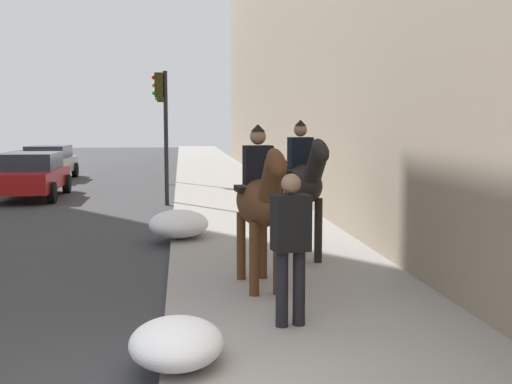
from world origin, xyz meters
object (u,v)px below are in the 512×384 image
at_px(pedestrian_greeting, 291,239).
at_px(traffic_light_far_curb, 163,117).
at_px(mounted_horse_far, 302,182).
at_px(car_mid_lane, 32,174).
at_px(car_far_lane, 48,162).
at_px(mounted_horse_near, 260,199).
at_px(traffic_light_near_curb, 163,116).

xyz_separation_m(pedestrian_greeting, traffic_light_far_curb, (18.25, 1.86, 1.55)).
xyz_separation_m(mounted_horse_far, car_mid_lane, (10.57, 6.73, -0.65)).
bearing_deg(car_far_lane, mounted_horse_near, 19.53).
distance_m(pedestrian_greeting, traffic_light_far_curb, 18.41).
bearing_deg(car_far_lane, car_mid_lane, 7.73).
relative_size(mounted_horse_far, traffic_light_far_curb, 0.58).
bearing_deg(traffic_light_far_curb, mounted_horse_far, -169.74).
distance_m(car_far_lane, traffic_light_far_curb, 5.96).
relative_size(car_far_lane, traffic_light_near_curb, 1.08).
distance_m(mounted_horse_near, pedestrian_greeting, 1.70).
height_order(pedestrian_greeting, car_mid_lane, pedestrian_greeting).
bearing_deg(traffic_light_far_curb, traffic_light_near_curb, -178.52).
xyz_separation_m(pedestrian_greeting, car_far_lane, (21.00, 6.80, -0.34)).
bearing_deg(mounted_horse_near, traffic_light_far_curb, -179.45).
bearing_deg(car_far_lane, mounted_horse_far, 23.98).
height_order(pedestrian_greeting, traffic_light_far_curb, traffic_light_far_curb).
relative_size(mounted_horse_near, mounted_horse_far, 0.97).
height_order(mounted_horse_near, car_mid_lane, mounted_horse_near).
height_order(mounted_horse_near, mounted_horse_far, mounted_horse_far).
bearing_deg(traffic_light_near_curb, car_mid_lane, 60.44).
distance_m(mounted_horse_near, mounted_horse_far, 2.06).
height_order(pedestrian_greeting, traffic_light_near_curb, traffic_light_near_curb).
distance_m(car_mid_lane, car_far_lane, 6.98).
distance_m(pedestrian_greeting, traffic_light_near_curb, 11.90).
height_order(pedestrian_greeting, car_far_lane, pedestrian_greeting).
height_order(mounted_horse_near, pedestrian_greeting, mounted_horse_near).
relative_size(mounted_horse_near, traffic_light_near_curb, 0.58).
bearing_deg(mounted_horse_far, traffic_light_near_curb, -169.22).
distance_m(mounted_horse_near, car_far_lane, 20.46).
bearing_deg(mounted_horse_far, traffic_light_far_curb, -175.96).
bearing_deg(car_mid_lane, traffic_light_far_curb, 134.57).
bearing_deg(car_far_lane, traffic_light_far_curb, 61.31).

